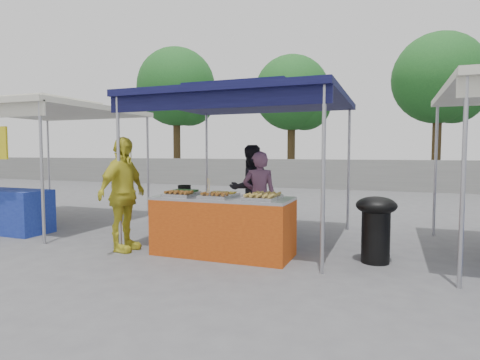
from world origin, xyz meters
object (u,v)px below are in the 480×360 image
(vendor_table, at_px, (223,226))
(customer_person, at_px, (123,194))
(helper_man, at_px, (250,189))
(cooking_pot, at_px, (184,189))
(wok_burner, at_px, (376,223))
(vendor_woman, at_px, (259,197))

(vendor_table, distance_m, customer_person, 1.60)
(helper_man, relative_size, customer_person, 0.94)
(cooking_pot, xyz_separation_m, customer_person, (-0.70, -0.64, -0.05))
(vendor_table, relative_size, wok_burner, 2.20)
(vendor_woman, height_order, customer_person, customer_person)
(vendor_woman, bearing_deg, helper_man, -76.40)
(cooking_pot, relative_size, customer_person, 0.12)
(wok_burner, xyz_separation_m, helper_man, (-2.29, 1.37, 0.28))
(vendor_table, height_order, cooking_pot, cooking_pot)
(vendor_table, bearing_deg, wok_burner, 9.82)
(cooking_pot, height_order, wok_burner, cooking_pot)
(vendor_woman, bearing_deg, wok_burner, 144.74)
(vendor_table, relative_size, helper_man, 1.23)
(cooking_pot, relative_size, vendor_woman, 0.14)
(vendor_table, relative_size, cooking_pot, 9.68)
(vendor_woman, bearing_deg, cooking_pot, 16.09)
(cooking_pot, distance_m, wok_burner, 2.93)
(wok_burner, distance_m, vendor_woman, 1.98)
(helper_man, bearing_deg, vendor_table, 52.10)
(cooking_pot, height_order, vendor_woman, vendor_woman)
(wok_burner, bearing_deg, customer_person, -154.04)
(cooking_pot, relative_size, helper_man, 0.13)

